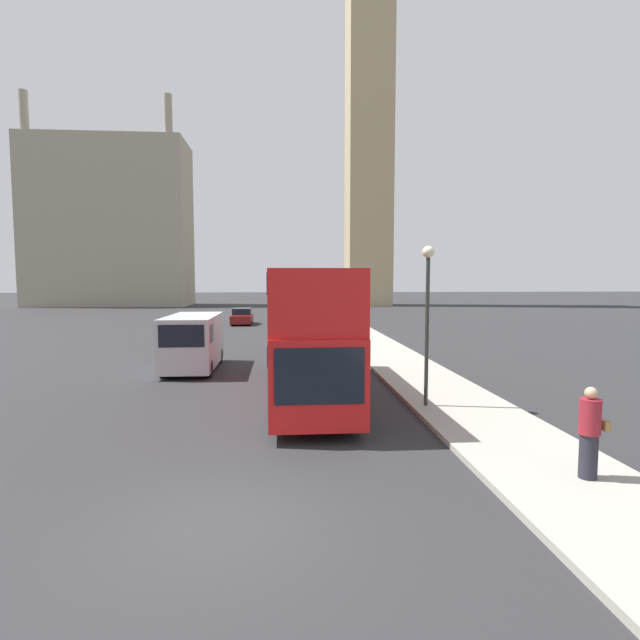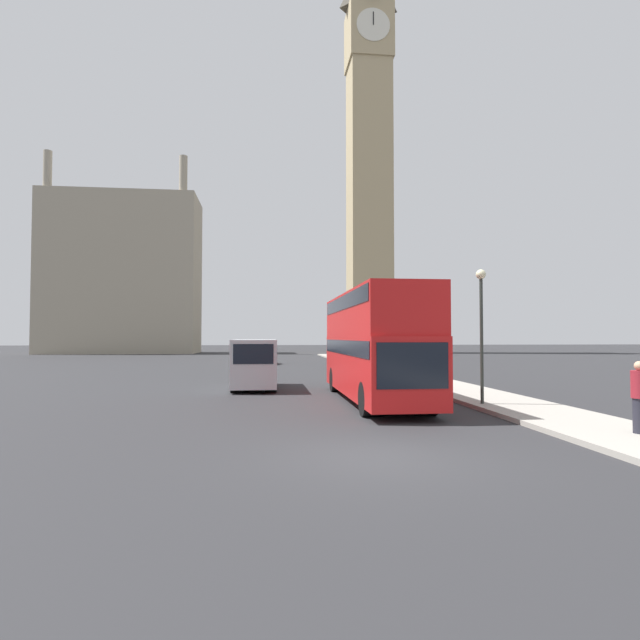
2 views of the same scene
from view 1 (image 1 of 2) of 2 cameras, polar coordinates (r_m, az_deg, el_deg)
name	(u,v)px [view 1 (image 1 of 2)]	position (r m, az deg, el deg)	size (l,w,h in m)	color
ground_plane	(221,523)	(9.08, -11.21, -21.83)	(300.00, 300.00, 0.00)	#28282B
sidewalk_strip	(601,505)	(10.58, 29.42, -17.93)	(3.21, 120.00, 0.15)	#9E998E
clock_tower	(369,75)	(84.46, 5.67, 26.13)	(7.15, 7.32, 68.18)	tan
building_block_distant	(111,224)	(83.72, -22.81, 10.09)	(23.27, 10.19, 30.37)	#9E937F
red_double_decker_bus	(308,327)	(17.14, -1.42, -0.79)	(2.50, 10.67, 4.31)	red
white_van	(193,341)	(22.87, -14.34, -2.34)	(2.13, 5.19, 2.44)	#B2B7BC
pedestrian	(590,433)	(11.25, 28.44, -11.27)	(0.56, 0.40, 1.81)	#23232D
street_lamp	(428,299)	(15.51, 12.19, 2.35)	(0.36, 0.36, 4.90)	#2D332D
parked_sedan	(242,317)	(45.42, -8.90, 0.34)	(1.80, 4.29, 1.45)	maroon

